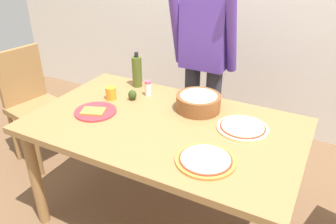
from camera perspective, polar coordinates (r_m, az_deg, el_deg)
ground at (r=2.46m, az=-0.57°, el=-17.38°), size 8.00×8.00×0.00m
dining_table at (r=2.04m, az=-0.66°, el=-4.08°), size 1.60×0.96×0.76m
person_cook at (r=2.58m, az=6.13°, el=9.41°), size 0.49×0.25×1.62m
chair_wooden_left at (r=2.99m, az=-21.85°, el=1.93°), size 0.47×0.47×0.95m
pizza_raw_on_board at (r=1.98m, az=12.43°, el=-2.58°), size 0.29×0.29×0.02m
pizza_cooked_on_tray at (r=1.68m, az=6.32°, el=-8.01°), size 0.30×0.30×0.02m
plate_with_slice at (r=2.15m, az=-12.16°, el=0.08°), size 0.26×0.26×0.02m
popcorn_bowl at (r=2.13m, az=5.14°, el=1.87°), size 0.28×0.28×0.11m
olive_oil_bottle at (r=2.45m, az=-5.23°, el=6.81°), size 0.07×0.07×0.26m
cup_orange at (r=2.30m, az=-9.57°, el=3.14°), size 0.07×0.07×0.08m
salt_shaker at (r=2.32m, az=-3.38°, el=3.99°), size 0.04×0.04×0.11m
avocado at (r=2.27m, az=-6.00°, el=2.87°), size 0.06×0.06×0.07m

